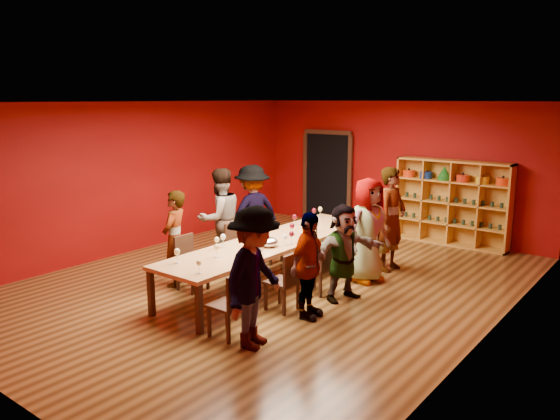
% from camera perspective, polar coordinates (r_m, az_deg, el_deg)
% --- Properties ---
extents(room_shell, '(7.10, 9.10, 3.04)m').
position_cam_1_polar(room_shell, '(8.90, -0.73, 1.50)').
color(room_shell, '#4C3014').
rests_on(room_shell, ground).
extents(tasting_table, '(1.10, 4.50, 0.75)m').
position_cam_1_polar(tasting_table, '(9.08, -0.72, -3.48)').
color(tasting_table, tan).
rests_on(tasting_table, ground).
extents(doorway, '(1.40, 0.17, 2.30)m').
position_cam_1_polar(doorway, '(13.56, 5.06, 3.36)').
color(doorway, black).
rests_on(doorway, ground).
extents(shelving_unit, '(2.40, 0.40, 1.80)m').
position_cam_1_polar(shelving_unit, '(12.06, 17.58, 1.15)').
color(shelving_unit, '#C0842B').
rests_on(shelving_unit, ground).
extents(chair_person_left_1, '(0.42, 0.42, 0.89)m').
position_cam_1_polar(chair_person_left_1, '(9.00, -9.51, -5.13)').
color(chair_person_left_1, black).
rests_on(chair_person_left_1, ground).
extents(person_left_1, '(0.63, 0.71, 1.60)m').
position_cam_1_polar(person_left_1, '(9.14, -10.93, -2.94)').
color(person_left_1, '#5D85BF').
rests_on(person_left_1, ground).
extents(chair_person_left_2, '(0.42, 0.42, 0.89)m').
position_cam_1_polar(chair_person_left_2, '(9.79, -4.48, -3.63)').
color(chair_person_left_2, black).
rests_on(chair_person_left_2, ground).
extents(person_left_2, '(0.69, 0.98, 1.84)m').
position_cam_1_polar(person_left_2, '(9.96, -6.28, -0.89)').
color(person_left_2, silver).
rests_on(person_left_2, ground).
extents(chair_person_left_3, '(0.42, 0.42, 0.89)m').
position_cam_1_polar(chair_person_left_3, '(10.37, -1.49, -2.72)').
color(chair_person_left_3, black).
rests_on(chair_person_left_3, ground).
extents(person_left_3, '(0.76, 1.26, 1.82)m').
position_cam_1_polar(person_left_3, '(10.49, -2.92, -0.23)').
color(person_left_3, '#151F3C').
rests_on(person_left_3, ground).
extents(chair_person_right_0, '(0.42, 0.42, 0.89)m').
position_cam_1_polar(chair_person_right_0, '(7.14, -5.05, -9.51)').
color(chair_person_right_0, black).
rests_on(chair_person_right_0, ground).
extents(person_right_0, '(0.72, 1.24, 1.79)m').
position_cam_1_polar(person_right_0, '(6.76, -2.68, -7.10)').
color(person_right_0, '#5F7CC4').
rests_on(person_right_0, ground).
extents(chair_person_right_1, '(0.42, 0.42, 0.89)m').
position_cam_1_polar(chair_person_right_1, '(7.97, 0.66, -7.17)').
color(chair_person_right_1, black).
rests_on(chair_person_right_1, ground).
extents(person_right_1, '(0.53, 0.95, 1.53)m').
position_cam_1_polar(person_right_1, '(7.67, 2.98, -5.84)').
color(person_right_1, '#16193D').
rests_on(person_right_1, ground).
extents(chair_person_right_2, '(0.42, 0.42, 0.89)m').
position_cam_1_polar(chair_person_right_2, '(8.69, 4.38, -5.60)').
color(chair_person_right_2, black).
rests_on(chair_person_right_2, ground).
extents(person_right_2, '(0.82, 1.45, 1.50)m').
position_cam_1_polar(person_right_2, '(8.42, 6.64, -4.41)').
color(person_right_2, silver).
rests_on(person_right_2, ground).
extents(chair_person_right_3, '(0.42, 0.42, 0.89)m').
position_cam_1_polar(chair_person_right_3, '(9.50, 7.68, -4.18)').
color(chair_person_right_3, black).
rests_on(chair_person_right_3, ground).
extents(person_right_3, '(0.68, 0.96, 1.78)m').
position_cam_1_polar(person_right_3, '(9.27, 9.16, -2.10)').
color(person_right_3, '#515156').
rests_on(person_right_3, ground).
extents(chair_person_right_4, '(0.42, 0.42, 0.89)m').
position_cam_1_polar(chair_person_right_4, '(10.19, 10.03, -3.15)').
color(chair_person_right_4, black).
rests_on(chair_person_right_4, ground).
extents(person_right_4, '(0.51, 0.69, 1.87)m').
position_cam_1_polar(person_right_4, '(9.96, 11.59, -0.95)').
color(person_right_4, white).
rests_on(person_right_4, ground).
extents(wine_glass_0, '(0.08, 0.08, 0.20)m').
position_cam_1_polar(wine_glass_0, '(8.56, -6.63, -3.15)').
color(wine_glass_0, silver).
rests_on(wine_glass_0, tasting_table).
extents(wine_glass_1, '(0.08, 0.08, 0.20)m').
position_cam_1_polar(wine_glass_1, '(8.13, -6.62, -3.92)').
color(wine_glass_1, silver).
rests_on(wine_glass_1, tasting_table).
extents(wine_glass_2, '(0.09, 0.09, 0.22)m').
position_cam_1_polar(wine_glass_2, '(10.61, 3.56, -0.11)').
color(wine_glass_2, silver).
rests_on(wine_glass_2, tasting_table).
extents(wine_glass_3, '(0.07, 0.07, 0.19)m').
position_cam_1_polar(wine_glass_3, '(9.56, 3.84, -1.57)').
color(wine_glass_3, silver).
rests_on(wine_glass_3, tasting_table).
extents(wine_glass_4, '(0.09, 0.09, 0.21)m').
position_cam_1_polar(wine_glass_4, '(8.82, 1.21, -2.57)').
color(wine_glass_4, silver).
rests_on(wine_glass_4, tasting_table).
extents(wine_glass_5, '(0.09, 0.09, 0.21)m').
position_cam_1_polar(wine_glass_5, '(8.17, -3.30, -3.72)').
color(wine_glass_5, silver).
rests_on(wine_glass_5, tasting_table).
extents(wine_glass_6, '(0.09, 0.09, 0.22)m').
position_cam_1_polar(wine_glass_6, '(10.06, 3.06, -0.76)').
color(wine_glass_6, silver).
rests_on(wine_glass_6, tasting_table).
extents(wine_glass_7, '(0.09, 0.09, 0.22)m').
position_cam_1_polar(wine_glass_7, '(9.33, 1.27, -1.73)').
color(wine_glass_7, silver).
rests_on(wine_glass_7, tasting_table).
extents(wine_glass_8, '(0.09, 0.09, 0.22)m').
position_cam_1_polar(wine_glass_8, '(7.92, -10.72, -4.37)').
color(wine_glass_8, silver).
rests_on(wine_glass_8, tasting_table).
extents(wine_glass_9, '(0.09, 0.09, 0.21)m').
position_cam_1_polar(wine_glass_9, '(10.79, 4.22, 0.04)').
color(wine_glass_9, silver).
rests_on(wine_glass_9, tasting_table).
extents(wine_glass_10, '(0.07, 0.07, 0.19)m').
position_cam_1_polar(wine_glass_10, '(8.23, -2.33, -3.75)').
color(wine_glass_10, silver).
rests_on(wine_glass_10, tasting_table).
extents(wine_glass_11, '(0.09, 0.09, 0.22)m').
position_cam_1_polar(wine_glass_11, '(10.33, 6.78, -0.51)').
color(wine_glass_11, silver).
rests_on(wine_glass_11, tasting_table).
extents(wine_glass_12, '(0.09, 0.09, 0.22)m').
position_cam_1_polar(wine_glass_12, '(8.66, -3.26, -2.81)').
color(wine_glass_12, silver).
rests_on(wine_glass_12, tasting_table).
extents(wine_glass_13, '(0.09, 0.09, 0.22)m').
position_cam_1_polar(wine_glass_13, '(10.03, 1.51, -0.78)').
color(wine_glass_13, silver).
rests_on(wine_glass_13, tasting_table).
extents(wine_glass_14, '(0.09, 0.09, 0.22)m').
position_cam_1_polar(wine_glass_14, '(8.65, -5.98, -2.88)').
color(wine_glass_14, silver).
rests_on(wine_glass_14, tasting_table).
extents(wine_glass_15, '(0.09, 0.09, 0.22)m').
position_cam_1_polar(wine_glass_15, '(9.12, -2.35, -2.05)').
color(wine_glass_15, silver).
rests_on(wine_glass_15, tasting_table).
extents(wine_glass_16, '(0.08, 0.08, 0.19)m').
position_cam_1_polar(wine_glass_16, '(9.35, -1.55, -1.85)').
color(wine_glass_16, silver).
rests_on(wine_glass_16, tasting_table).
extents(wine_glass_17, '(0.07, 0.07, 0.18)m').
position_cam_1_polar(wine_glass_17, '(8.72, 0.54, -2.89)').
color(wine_glass_17, silver).
rests_on(wine_glass_17, tasting_table).
extents(wine_glass_18, '(0.07, 0.07, 0.19)m').
position_cam_1_polar(wine_glass_18, '(7.44, -8.47, -5.54)').
color(wine_glass_18, silver).
rests_on(wine_glass_18, tasting_table).
extents(spittoon_bowl, '(0.30, 0.30, 0.16)m').
position_cam_1_polar(spittoon_bowl, '(8.67, -1.16, -3.40)').
color(spittoon_bowl, '#B1B3B8').
rests_on(spittoon_bowl, tasting_table).
extents(carafe_a, '(0.14, 0.14, 0.28)m').
position_cam_1_polar(carafe_a, '(9.18, -2.25, -2.16)').
color(carafe_a, silver).
rests_on(carafe_a, tasting_table).
extents(carafe_b, '(0.10, 0.10, 0.23)m').
position_cam_1_polar(carafe_b, '(8.43, -2.10, -3.59)').
color(carafe_b, silver).
rests_on(carafe_b, tasting_table).
extents(wine_bottle, '(0.08, 0.08, 0.29)m').
position_cam_1_polar(wine_bottle, '(10.35, 6.42, -0.73)').
color(wine_bottle, '#133617').
rests_on(wine_bottle, tasting_table).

